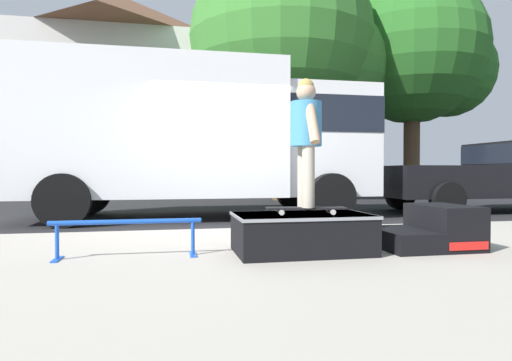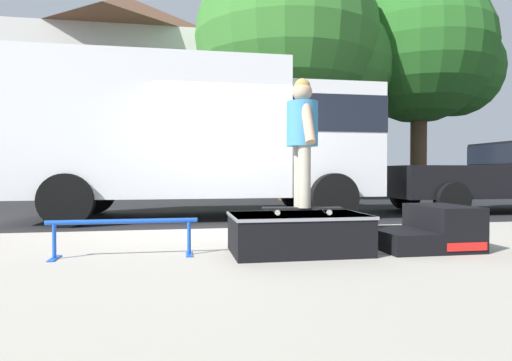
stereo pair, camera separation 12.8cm
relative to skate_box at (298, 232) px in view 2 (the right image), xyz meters
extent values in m
plane|color=black|center=(-0.28, 2.50, -0.33)|extent=(140.00, 140.00, 0.00)
cube|color=#A8A093|center=(-0.28, -0.50, -0.27)|extent=(50.00, 5.00, 0.12)
cube|color=black|center=(0.00, 0.00, -0.01)|extent=(1.31, 0.79, 0.39)
cube|color=gray|center=(0.00, 0.00, 0.17)|extent=(1.33, 0.81, 0.03)
cube|color=black|center=(1.09, 0.00, -0.11)|extent=(0.48, 0.79, 0.20)
cube|color=black|center=(1.57, 0.00, 0.02)|extent=(0.48, 0.79, 0.45)
cube|color=red|center=(1.57, -0.40, -0.13)|extent=(0.43, 0.01, 0.08)
cylinder|color=blue|center=(-1.68, 0.10, 0.13)|extent=(1.38, 0.04, 0.04)
cylinder|color=blue|center=(-2.29, 0.10, -0.04)|extent=(0.04, 0.04, 0.34)
cube|color=blue|center=(-2.29, 0.10, -0.20)|extent=(0.06, 0.28, 0.01)
cylinder|color=blue|center=(-1.06, 0.10, -0.04)|extent=(0.04, 0.04, 0.34)
cube|color=blue|center=(-1.06, 0.10, -0.20)|extent=(0.06, 0.28, 0.01)
cube|color=black|center=(0.03, -0.04, 0.24)|extent=(0.80, 0.31, 0.02)
cylinder|color=silver|center=(0.29, 0.01, 0.21)|extent=(0.06, 0.04, 0.05)
cylinder|color=silver|center=(0.26, -0.17, 0.21)|extent=(0.06, 0.04, 0.05)
cylinder|color=silver|center=(-0.21, 0.08, 0.21)|extent=(0.06, 0.04, 0.05)
cylinder|color=silver|center=(-0.23, -0.10, 0.21)|extent=(0.06, 0.04, 0.05)
cylinder|color=#B7AD99|center=(0.03, 0.03, 0.55)|extent=(0.12, 0.12, 0.60)
cylinder|color=#B7AD99|center=(0.03, -0.12, 0.55)|extent=(0.12, 0.12, 0.60)
cylinder|color=#3F8CBF|center=(0.03, -0.04, 1.06)|extent=(0.31, 0.31, 0.43)
cylinder|color=tan|center=(0.03, 0.15, 1.05)|extent=(0.10, 0.26, 0.41)
cylinder|color=tan|center=(0.03, -0.24, 1.05)|extent=(0.10, 0.26, 0.41)
sphere|color=tan|center=(0.03, -0.04, 1.37)|extent=(0.19, 0.19, 0.19)
sphere|color=tan|center=(0.03, -0.04, 1.43)|extent=(0.16, 0.16, 0.16)
cube|color=white|center=(-1.62, 4.70, 1.42)|extent=(5.00, 2.35, 2.60)
cube|color=white|center=(1.83, 4.70, 1.22)|extent=(1.90, 2.16, 2.20)
cube|color=black|center=(1.83, 4.70, 1.71)|extent=(1.92, 2.19, 0.70)
cylinder|color=black|center=(1.68, 5.87, 0.12)|extent=(0.90, 0.28, 0.90)
cylinder|color=black|center=(1.68, 3.52, 0.12)|extent=(0.90, 0.28, 0.90)
cylinder|color=black|center=(-3.01, 5.87, 0.12)|extent=(0.90, 0.28, 0.90)
cylinder|color=black|center=(-3.01, 3.52, 0.12)|extent=(0.90, 0.28, 0.90)
cube|color=black|center=(4.69, 4.72, 0.38)|extent=(2.60, 1.85, 0.70)
cylinder|color=black|center=(4.30, 5.64, 0.03)|extent=(0.72, 0.24, 0.72)
cylinder|color=black|center=(4.30, 3.79, 0.03)|extent=(0.72, 0.24, 0.72)
cylinder|color=brown|center=(2.32, 9.68, 1.32)|extent=(0.56, 0.56, 3.30)
sphere|color=#387A2D|center=(2.32, 9.68, 4.91)|extent=(5.96, 5.96, 5.96)
sphere|color=#387A2D|center=(3.96, 9.68, 4.16)|extent=(3.87, 3.87, 3.87)
cylinder|color=brown|center=(7.22, 9.98, 1.46)|extent=(0.56, 0.56, 3.57)
sphere|color=#286623|center=(7.22, 9.98, 4.90)|extent=(5.10, 5.10, 5.10)
sphere|color=#286623|center=(8.63, 9.98, 4.26)|extent=(3.32, 3.32, 3.32)
cube|color=silver|center=(-3.40, 15.03, 2.67)|extent=(9.00, 7.50, 6.00)
cube|color=#B2ADA3|center=(-3.40, 11.03, 1.07)|extent=(9.00, 0.50, 2.80)
pyramid|color=brown|center=(-3.40, 15.03, 6.87)|extent=(9.54, 7.95, 2.40)
camera|label=1|loc=(-1.28, -4.10, 0.59)|focal=30.34mm
camera|label=2|loc=(-1.16, -4.12, 0.59)|focal=30.34mm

